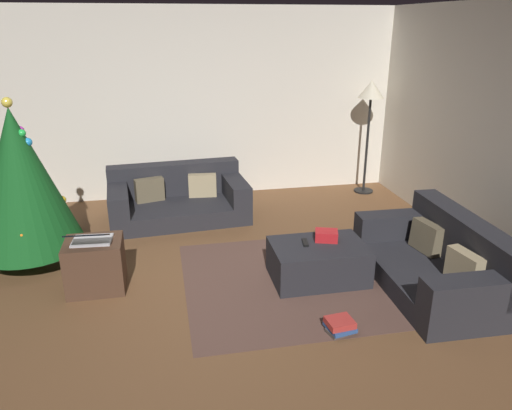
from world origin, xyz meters
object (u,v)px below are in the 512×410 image
(ottoman, at_px, (318,262))
(laptop, at_px, (90,239))
(gift_box, at_px, (326,236))
(couch_left, at_px, (177,198))
(christmas_tree, at_px, (21,180))
(book_stack, at_px, (340,326))
(tv_remote, at_px, (305,243))
(side_table, at_px, (95,265))
(corner_lamp, at_px, (371,98))
(couch_right, at_px, (440,261))

(ottoman, distance_m, laptop, 2.15)
(gift_box, bearing_deg, couch_left, 126.34)
(christmas_tree, height_order, book_stack, christmas_tree)
(tv_remote, xyz_separation_m, christmas_tree, (-2.70, 0.88, 0.53))
(ottoman, height_order, side_table, side_table)
(christmas_tree, height_order, side_table, christmas_tree)
(gift_box, distance_m, christmas_tree, 3.08)
(ottoman, relative_size, tv_remote, 5.67)
(gift_box, relative_size, side_table, 0.42)
(couch_left, xyz_separation_m, ottoman, (1.26, -1.95, -0.06))
(christmas_tree, bearing_deg, corner_lamp, 18.83)
(tv_remote, distance_m, laptop, 2.00)
(side_table, height_order, corner_lamp, corner_lamp)
(tv_remote, bearing_deg, gift_box, 17.81)
(tv_remote, xyz_separation_m, corner_lamp, (1.62, 2.35, 1.01))
(ottoman, xyz_separation_m, tv_remote, (-0.12, 0.05, 0.19))
(christmas_tree, relative_size, book_stack, 6.73)
(side_table, relative_size, corner_lamp, 0.32)
(laptop, bearing_deg, ottoman, -4.41)
(couch_right, bearing_deg, christmas_tree, 73.30)
(book_stack, xyz_separation_m, corner_lamp, (1.60, 3.31, 1.32))
(couch_left, xyz_separation_m, book_stack, (1.16, -2.85, -0.18))
(laptop, bearing_deg, christmas_tree, 132.64)
(tv_remote, bearing_deg, corner_lamp, 64.59)
(ottoman, height_order, corner_lamp, corner_lamp)
(couch_left, relative_size, side_table, 3.41)
(gift_box, xyz_separation_m, book_stack, (-0.20, -0.99, -0.35))
(corner_lamp, bearing_deg, christmas_tree, -161.17)
(ottoman, xyz_separation_m, laptop, (-2.11, 0.16, 0.36))
(ottoman, relative_size, side_table, 1.74)
(couch_left, xyz_separation_m, christmas_tree, (-1.56, -1.01, 0.66))
(couch_right, relative_size, christmas_tree, 0.99)
(couch_left, distance_m, side_table, 1.91)
(couch_left, distance_m, christmas_tree, 1.97)
(ottoman, xyz_separation_m, gift_box, (0.10, 0.09, 0.23))
(couch_right, bearing_deg, book_stack, 116.22)
(christmas_tree, xyz_separation_m, corner_lamp, (4.32, 1.47, 0.48))
(couch_left, bearing_deg, tv_remote, 116.66)
(gift_box, relative_size, christmas_tree, 0.13)
(couch_left, height_order, laptop, laptop)
(tv_remote, height_order, side_table, side_table)
(ottoman, bearing_deg, gift_box, 40.22)
(couch_right, height_order, side_table, couch_right)
(gift_box, height_order, laptop, laptop)
(gift_box, xyz_separation_m, christmas_tree, (-2.93, 0.85, 0.49))
(side_table, xyz_separation_m, laptop, (-0.00, -0.07, 0.30))
(laptop, bearing_deg, side_table, 85.79)
(tv_remote, height_order, book_stack, tv_remote)
(gift_box, relative_size, tv_remote, 1.36)
(laptop, bearing_deg, tv_remote, -3.17)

